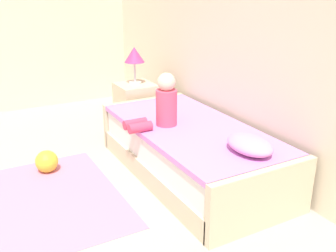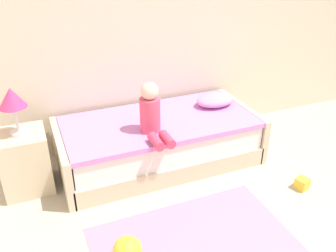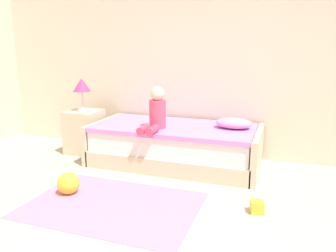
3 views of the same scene
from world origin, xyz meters
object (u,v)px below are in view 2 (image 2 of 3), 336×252
Objects in this scene: toy_block at (302,184)px; child_figure at (152,114)px; pillow at (215,100)px; bed at (159,141)px; nightstand at (25,162)px; table_lamp at (12,100)px; toy_ball at (128,251)px.

child_figure is at bearing 148.74° from toy_block.
child_figure is at bearing -159.47° from pillow.
bed is 3.52× the size of nightstand.
toy_block is (0.39, -1.10, -0.51)m from pillow.
toy_block is (2.46, -1.03, -0.88)m from table_lamp.
bed is at bearing 55.25° from child_figure.
pillow is 3.96× the size of toy_block.
nightstand is 0.64m from table_lamp.
table_lamp reaches higher than nightstand.
table_lamp is at bearing 167.60° from child_figure.
bed is 4.69× the size of table_lamp.
table_lamp is (0.00, 0.00, 0.64)m from nightstand.
table_lamp is at bearing 178.58° from bed.
toy_ball is (-0.73, -1.22, -0.13)m from bed.
toy_block is at bearing -22.76° from nightstand.
child_figure reaches higher than nightstand.
nightstand is 2.68m from toy_block.
nightstand is at bearing 116.41° from toy_ball.
toy_ball is at bearing -137.59° from pillow.
child_figure is at bearing -12.40° from table_lamp.
toy_block is at bearing -22.76° from table_lamp.
pillow is at bearing 42.41° from toy_ball.
toy_ball is (-1.45, -1.32, -0.45)m from pillow.
toy_block is at bearing -41.97° from bed.
toy_ball is at bearing -173.11° from toy_block.
bed is at bearing 138.03° from toy_block.
toy_ball is 1.85m from toy_block.
table_lamp is 0.88× the size of child_figure.
nightstand is at bearing 178.58° from bed.
pillow is at bearing 1.84° from nightstand.
pillow is (0.72, 0.10, 0.32)m from bed.
pillow reaches higher than bed.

